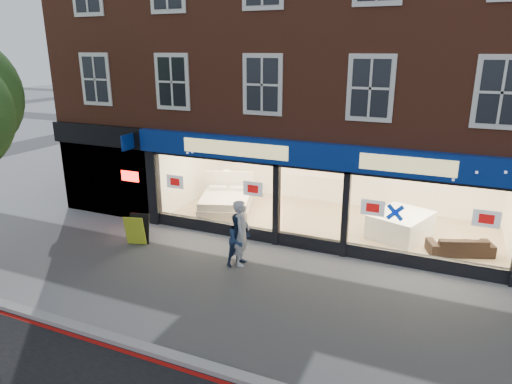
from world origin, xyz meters
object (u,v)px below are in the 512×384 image
Objects in this scene: sofa at (460,245)px; pedestrian_grey at (241,233)px; mattress_stack at (401,224)px; a_board at (137,230)px; display_bed at (226,202)px; pedestrian_blue at (239,240)px.

pedestrian_grey reaches higher than sofa.
a_board is (-7.34, -3.71, 0.00)m from mattress_stack.
a_board is (-9.08, -2.99, 0.12)m from sofa.
pedestrian_grey reaches higher than a_board.
display_bed is at bearing 55.73° from a_board.
a_board is at bearing -153.21° from mattress_stack.
a_board is (-1.24, -3.54, 0.03)m from display_bed.
pedestrian_blue is (3.45, 0.00, 0.27)m from a_board.
display_bed is at bearing -178.42° from mattress_stack.
pedestrian_grey is at bearing 0.24° from pedestrian_blue.
display_bed is 1.79× the size of pedestrian_blue.
sofa is at bearing -23.00° from display_bed.
sofa is at bearing -76.22° from pedestrian_grey.
sofa is at bearing -33.08° from pedestrian_blue.
mattress_stack is 8.23m from a_board.
mattress_stack is 1.53× the size of pedestrian_blue.
mattress_stack is at bearing -42.97° from sofa.
pedestrian_grey is at bearing 6.94° from sofa.
pedestrian_blue is at bearing -136.39° from mattress_stack.
pedestrian_grey is (2.25, -3.46, 0.48)m from display_bed.
display_bed is 4.18m from pedestrian_blue.
pedestrian_grey is at bearing -136.68° from mattress_stack.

